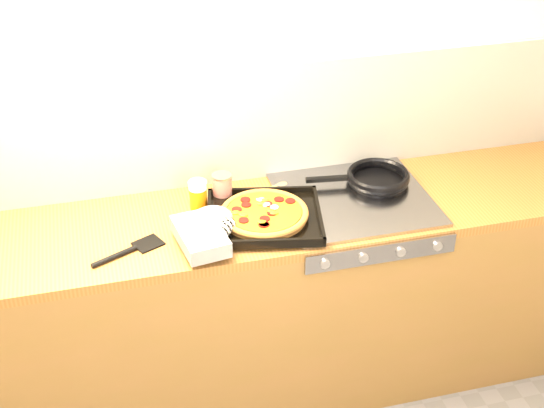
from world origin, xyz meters
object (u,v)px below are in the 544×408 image
object	(u,v)px
tomato_can	(222,187)
juice_glass	(198,195)
frying_pan	(377,178)
pizza_on_tray	(247,219)

from	to	relation	value
tomato_can	juice_glass	distance (m)	0.11
frying_pan	juice_glass	distance (m)	0.75
juice_glass	tomato_can	bearing A→B (deg)	21.04
pizza_on_tray	tomato_can	distance (m)	0.24
juice_glass	pizza_on_tray	bearing A→B (deg)	-52.47
frying_pan	tomato_can	xyz separation A→B (m)	(-0.64, 0.05, 0.02)
frying_pan	juice_glass	size ratio (longest dim) A/B	3.72
tomato_can	juice_glass	bearing A→B (deg)	-158.96
pizza_on_tray	tomato_can	size ratio (longest dim) A/B	5.33
juice_glass	frying_pan	bearing A→B (deg)	-1.05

